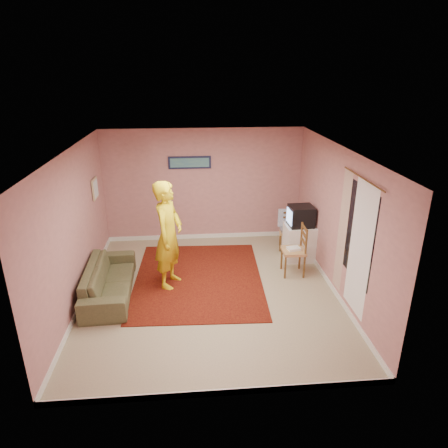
{
  "coord_description": "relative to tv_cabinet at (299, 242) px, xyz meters",
  "views": [
    {
      "loc": [
        -0.3,
        -6.33,
        3.81
      ],
      "look_at": [
        0.3,
        0.6,
        1.09
      ],
      "focal_mm": 32.0,
      "sensor_mm": 36.0,
      "label": 1
    }
  ],
  "objects": [
    {
      "name": "game_console",
      "position": [
        -0.29,
        -0.64,
        0.16
      ],
      "size": [
        0.27,
        0.22,
        0.05
      ],
      "primitive_type": "cube",
      "rotation": [
        0.0,
        0.0,
        0.19
      ],
      "color": "white",
      "rests_on": "chair_b"
    },
    {
      "name": "wall_front",
      "position": [
        -1.95,
        -3.7,
        0.92
      ],
      "size": [
        4.5,
        0.02,
        2.6
      ],
      "primitive_type": "cube",
      "color": "tan",
      "rests_on": "ground"
    },
    {
      "name": "area_rug",
      "position": [
        -2.15,
        -0.7,
        -0.37
      ],
      "size": [
        2.53,
        3.11,
        0.02
      ],
      "primitive_type": "cube",
      "rotation": [
        0.0,
        0.0,
        -0.04
      ],
      "color": "#320507",
      "rests_on": "ground"
    },
    {
      "name": "tv_cabinet",
      "position": [
        0.0,
        0.0,
        0.0
      ],
      "size": [
        0.6,
        0.54,
        0.76
      ],
      "primitive_type": "cube",
      "color": "white",
      "rests_on": "ground"
    },
    {
      "name": "wall_back",
      "position": [
        -1.95,
        1.3,
        0.92
      ],
      "size": [
        4.5,
        0.02,
        2.6
      ],
      "primitive_type": "cube",
      "color": "tan",
      "rests_on": "ground"
    },
    {
      "name": "baseboard_front",
      "position": [
        -1.95,
        -3.69,
        -0.33
      ],
      "size": [
        4.5,
        0.02,
        0.1
      ],
      "primitive_type": "cube",
      "color": "white",
      "rests_on": "ground"
    },
    {
      "name": "curtain_rod",
      "position": [
        0.25,
        -2.1,
        1.94
      ],
      "size": [
        0.02,
        1.4,
        0.02
      ],
      "primitive_type": "cylinder",
      "rotation": [
        1.57,
        0.0,
        0.0
      ],
      "color": "brown",
      "rests_on": "wall_right"
    },
    {
      "name": "chair_b",
      "position": [
        -0.29,
        -0.64,
        0.24
      ],
      "size": [
        0.45,
        0.47,
        0.55
      ],
      "rotation": [
        0.0,
        0.0,
        -1.61
      ],
      "color": "tan",
      "rests_on": "ground"
    },
    {
      "name": "dvd_player",
      "position": [
        -0.12,
        0.51,
        0.08
      ],
      "size": [
        0.36,
        0.26,
        0.06
      ],
      "primitive_type": "cube",
      "rotation": [
        0.0,
        0.0,
        -0.03
      ],
      "color": "#AFAFB4",
      "rests_on": "chair_a"
    },
    {
      "name": "person",
      "position": [
        -2.67,
        -0.85,
        0.62
      ],
      "size": [
        0.7,
        0.85,
        2.01
      ],
      "primitive_type": "imported",
      "rotation": [
        0.0,
        0.0,
        1.23
      ],
      "color": "yellow",
      "rests_on": "ground"
    },
    {
      "name": "wall_right",
      "position": [
        0.3,
        -1.2,
        0.92
      ],
      "size": [
        0.02,
        5.0,
        2.6
      ],
      "primitive_type": "cube",
      "color": "tan",
      "rests_on": "ground"
    },
    {
      "name": "picture_back",
      "position": [
        -2.25,
        1.26,
        1.47
      ],
      "size": [
        0.95,
        0.04,
        0.28
      ],
      "color": "#131836",
      "rests_on": "wall_back"
    },
    {
      "name": "ground",
      "position": [
        -1.95,
        -1.2,
        -0.38
      ],
      "size": [
        5.0,
        5.0,
        0.0
      ],
      "primitive_type": "plane",
      "color": "tan",
      "rests_on": "ground"
    },
    {
      "name": "wall_left",
      "position": [
        -4.2,
        -1.2,
        0.92
      ],
      "size": [
        0.02,
        5.0,
        2.6
      ],
      "primitive_type": "cube",
      "color": "tan",
      "rests_on": "ground"
    },
    {
      "name": "baseboard_right",
      "position": [
        0.29,
        -1.2,
        -0.33
      ],
      "size": [
        0.02,
        5.0,
        0.1
      ],
      "primitive_type": "cube",
      "color": "white",
      "rests_on": "ground"
    },
    {
      "name": "blue_throw",
      "position": [
        -0.12,
        0.7,
        0.3
      ],
      "size": [
        0.39,
        0.05,
        0.41
      ],
      "primitive_type": "cube",
      "color": "#87A5DD",
      "rests_on": "chair_a"
    },
    {
      "name": "picture_left",
      "position": [
        -4.17,
        0.4,
        1.17
      ],
      "size": [
        0.04,
        0.38,
        0.42
      ],
      "color": "tan",
      "rests_on": "wall_left"
    },
    {
      "name": "crt_tv",
      "position": [
        -0.0,
        -0.0,
        0.59
      ],
      "size": [
        0.52,
        0.46,
        0.42
      ],
      "rotation": [
        0.0,
        0.0,
        0.05
      ],
      "color": "black",
      "rests_on": "tv_cabinet"
    },
    {
      "name": "window",
      "position": [
        0.29,
        -2.1,
        1.07
      ],
      "size": [
        0.01,
        1.1,
        1.5
      ],
      "primitive_type": "cube",
      "color": "black",
      "rests_on": "wall_right"
    },
    {
      "name": "sofa",
      "position": [
        -3.75,
        -1.12,
        -0.09
      ],
      "size": [
        0.85,
        1.99,
        0.57
      ],
      "primitive_type": "imported",
      "rotation": [
        0.0,
        0.0,
        1.61
      ],
      "color": "brown",
      "rests_on": "ground"
    },
    {
      "name": "chair_a",
      "position": [
        -0.12,
        0.51,
        0.13
      ],
      "size": [
        0.45,
        0.43,
        0.46
      ],
      "rotation": [
        0.0,
        0.0,
        -0.2
      ],
      "color": "tan",
      "rests_on": "ground"
    },
    {
      "name": "baseboard_left",
      "position": [
        -4.19,
        -1.2,
        -0.33
      ],
      "size": [
        0.02,
        5.0,
        0.1
      ],
      "primitive_type": "cube",
      "color": "white",
      "rests_on": "ground"
    },
    {
      "name": "curtain_floral",
      "position": [
        0.26,
        -1.55,
        0.87
      ],
      "size": [
        0.01,
        0.35,
        2.1
      ],
      "primitive_type": "cube",
      "color": "beige",
      "rests_on": "wall_right"
    },
    {
      "name": "baseboard_back",
      "position": [
        -1.95,
        1.29,
        -0.33
      ],
      "size": [
        4.5,
        0.02,
        0.1
      ],
      "primitive_type": "cube",
      "color": "white",
      "rests_on": "ground"
    },
    {
      "name": "curtain_sheer",
      "position": [
        0.28,
        -2.25,
        0.87
      ],
      "size": [
        0.01,
        0.75,
        2.1
      ],
      "primitive_type": "cube",
      "color": "white",
      "rests_on": "wall_right"
    },
    {
      "name": "ceiling",
      "position": [
        -1.95,
        -1.2,
        2.22
      ],
      "size": [
        4.5,
        5.0,
        0.02
      ],
      "primitive_type": "cube",
      "color": "white",
      "rests_on": "wall_back"
    }
  ]
}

